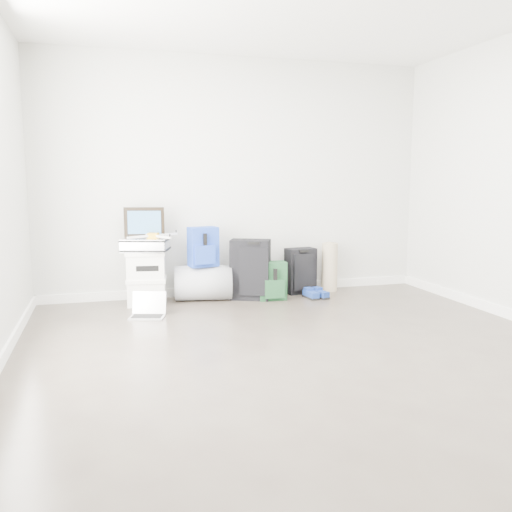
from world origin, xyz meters
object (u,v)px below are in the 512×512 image
object	(u,v)px
carry_on	(301,271)
laptop	(148,311)
briefcase	(146,245)
duffel_bag	(203,283)
large_suitcase	(251,270)
boxes_stack	(147,278)

from	to	relation	value
carry_on	laptop	bearing A→B (deg)	-168.92
briefcase	duffel_bag	distance (m)	0.78
large_suitcase	laptop	size ratio (longest dim) A/B	1.74
duffel_bag	laptop	xyz separation A→B (m)	(-0.65, -0.58, -0.14)
briefcase	large_suitcase	bearing A→B (deg)	15.43
laptop	duffel_bag	bearing A→B (deg)	57.82
duffel_bag	laptop	distance (m)	0.88
duffel_bag	carry_on	world-z (taller)	carry_on
boxes_stack	duffel_bag	xyz separation A→B (m)	(0.62, 0.06, -0.10)
duffel_bag	large_suitcase	size ratio (longest dim) A/B	0.93
duffel_bag	carry_on	bearing A→B (deg)	11.38
laptop	large_suitcase	bearing A→B (deg)	38.77
boxes_stack	carry_on	distance (m)	1.80
boxes_stack	large_suitcase	xyz separation A→B (m)	(1.14, -0.04, 0.04)
boxes_stack	carry_on	size ratio (longest dim) A/B	1.09
briefcase	large_suitcase	distance (m)	1.19
briefcase	laptop	xyz separation A→B (m)	(-0.03, -0.52, -0.59)
briefcase	duffel_bag	xyz separation A→B (m)	(0.62, 0.06, -0.46)
duffel_bag	laptop	bearing A→B (deg)	-129.53
boxes_stack	laptop	bearing A→B (deg)	-85.19
large_suitcase	carry_on	world-z (taller)	large_suitcase
boxes_stack	duffel_bag	bearing A→B (deg)	13.46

